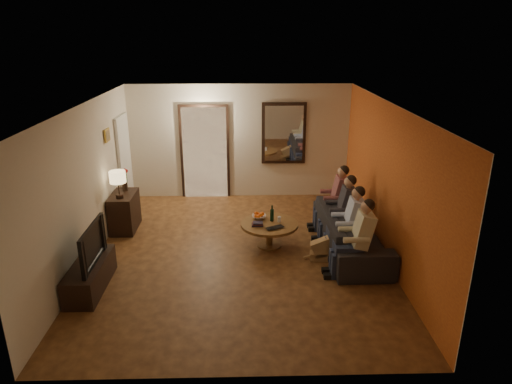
{
  "coord_description": "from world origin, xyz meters",
  "views": [
    {
      "loc": [
        0.1,
        -7.17,
        3.73
      ],
      "look_at": [
        0.3,
        0.3,
        1.05
      ],
      "focal_mm": 32.0,
      "sensor_mm": 36.0,
      "label": 1
    }
  ],
  "objects_px": {
    "person_a": "(358,241)",
    "coffee_table": "(269,234)",
    "dog": "(325,245)",
    "tv": "(86,245)",
    "dresser": "(125,212)",
    "table_lamp": "(118,185)",
    "person_d": "(336,201)",
    "tv_stand": "(90,276)",
    "wine_bottle": "(272,213)",
    "person_c": "(342,212)",
    "sofa": "(351,232)",
    "person_b": "(350,226)",
    "bowl": "(259,217)",
    "laptop": "(276,229)"
  },
  "relations": [
    {
      "from": "coffee_table",
      "to": "laptop",
      "type": "relative_size",
      "value": 3.13
    },
    {
      "from": "tv_stand",
      "to": "coffee_table",
      "type": "relative_size",
      "value": 1.24
    },
    {
      "from": "dog",
      "to": "bowl",
      "type": "relative_size",
      "value": 2.16
    },
    {
      "from": "person_a",
      "to": "dog",
      "type": "relative_size",
      "value": 2.14
    },
    {
      "from": "table_lamp",
      "to": "coffee_table",
      "type": "relative_size",
      "value": 0.52
    },
    {
      "from": "tv_stand",
      "to": "wine_bottle",
      "type": "bearing_deg",
      "value": 27.21
    },
    {
      "from": "person_c",
      "to": "wine_bottle",
      "type": "xyz_separation_m",
      "value": [
        -1.28,
        -0.01,
        0.01
      ]
    },
    {
      "from": "sofa",
      "to": "person_b",
      "type": "xyz_separation_m",
      "value": [
        -0.1,
        -0.3,
        0.25
      ]
    },
    {
      "from": "tv",
      "to": "person_d",
      "type": "height_order",
      "value": "person_d"
    },
    {
      "from": "tv",
      "to": "dog",
      "type": "distance_m",
      "value": 3.82
    },
    {
      "from": "coffee_table",
      "to": "sofa",
      "type": "bearing_deg",
      "value": -7.62
    },
    {
      "from": "table_lamp",
      "to": "person_c",
      "type": "relative_size",
      "value": 0.45
    },
    {
      "from": "wine_bottle",
      "to": "person_a",
      "type": "bearing_deg",
      "value": -42.98
    },
    {
      "from": "sofa",
      "to": "person_d",
      "type": "height_order",
      "value": "person_d"
    },
    {
      "from": "laptop",
      "to": "sofa",
      "type": "bearing_deg",
      "value": -22.75
    },
    {
      "from": "sofa",
      "to": "wine_bottle",
      "type": "height_order",
      "value": "wine_bottle"
    },
    {
      "from": "tv",
      "to": "laptop",
      "type": "relative_size",
      "value": 3.18
    },
    {
      "from": "table_lamp",
      "to": "dog",
      "type": "distance_m",
      "value": 3.95
    },
    {
      "from": "sofa",
      "to": "person_a",
      "type": "bearing_deg",
      "value": 172.7
    },
    {
      "from": "coffee_table",
      "to": "dresser",
      "type": "bearing_deg",
      "value": 163.5
    },
    {
      "from": "tv_stand",
      "to": "wine_bottle",
      "type": "relative_size",
      "value": 4.12
    },
    {
      "from": "laptop",
      "to": "table_lamp",
      "type": "bearing_deg",
      "value": 136.37
    },
    {
      "from": "person_c",
      "to": "laptop",
      "type": "height_order",
      "value": "person_c"
    },
    {
      "from": "person_d",
      "to": "wine_bottle",
      "type": "distance_m",
      "value": 1.42
    },
    {
      "from": "dresser",
      "to": "laptop",
      "type": "bearing_deg",
      "value": -20.94
    },
    {
      "from": "table_lamp",
      "to": "person_d",
      "type": "height_order",
      "value": "table_lamp"
    },
    {
      "from": "wine_bottle",
      "to": "person_c",
      "type": "bearing_deg",
      "value": 0.4
    },
    {
      "from": "person_b",
      "to": "wine_bottle",
      "type": "height_order",
      "value": "person_b"
    },
    {
      "from": "tv",
      "to": "person_a",
      "type": "relative_size",
      "value": 0.87
    },
    {
      "from": "person_b",
      "to": "wine_bottle",
      "type": "xyz_separation_m",
      "value": [
        -1.28,
        0.59,
        0.01
      ]
    },
    {
      "from": "person_b",
      "to": "bowl",
      "type": "distance_m",
      "value": 1.67
    },
    {
      "from": "table_lamp",
      "to": "person_d",
      "type": "distance_m",
      "value": 4.14
    },
    {
      "from": "dresser",
      "to": "wine_bottle",
      "type": "relative_size",
      "value": 2.64
    },
    {
      "from": "dog",
      "to": "tv",
      "type": "bearing_deg",
      "value": -161.34
    },
    {
      "from": "tv_stand",
      "to": "sofa",
      "type": "xyz_separation_m",
      "value": [
        4.22,
        1.17,
        0.14
      ]
    },
    {
      "from": "person_a",
      "to": "person_b",
      "type": "relative_size",
      "value": 1.0
    },
    {
      "from": "tv_stand",
      "to": "sofa",
      "type": "relative_size",
      "value": 0.53
    },
    {
      "from": "tv_stand",
      "to": "person_d",
      "type": "bearing_deg",
      "value": 26.67
    },
    {
      "from": "person_b",
      "to": "coffee_table",
      "type": "distance_m",
      "value": 1.46
    },
    {
      "from": "person_d",
      "to": "person_a",
      "type": "bearing_deg",
      "value": -90.0
    },
    {
      "from": "person_d",
      "to": "tv",
      "type": "bearing_deg",
      "value": -153.33
    },
    {
      "from": "table_lamp",
      "to": "tv_stand",
      "type": "relative_size",
      "value": 0.42
    },
    {
      "from": "person_d",
      "to": "sofa",
      "type": "bearing_deg",
      "value": -83.66
    },
    {
      "from": "person_a",
      "to": "laptop",
      "type": "bearing_deg",
      "value": 146.56
    },
    {
      "from": "person_b",
      "to": "dog",
      "type": "xyz_separation_m",
      "value": [
        -0.41,
        -0.08,
        -0.32
      ]
    },
    {
      "from": "tv_stand",
      "to": "person_b",
      "type": "distance_m",
      "value": 4.23
    },
    {
      "from": "wine_bottle",
      "to": "tv",
      "type": "bearing_deg",
      "value": -152.79
    },
    {
      "from": "person_a",
      "to": "coffee_table",
      "type": "distance_m",
      "value": 1.76
    },
    {
      "from": "person_c",
      "to": "wine_bottle",
      "type": "bearing_deg",
      "value": -179.6
    },
    {
      "from": "tv_stand",
      "to": "bowl",
      "type": "xyz_separation_m",
      "value": [
        2.61,
        1.58,
        0.27
      ]
    }
  ]
}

